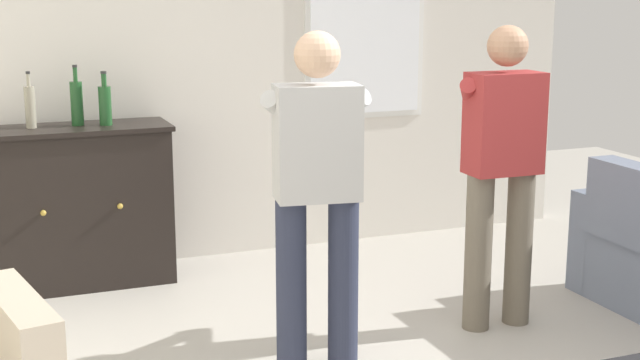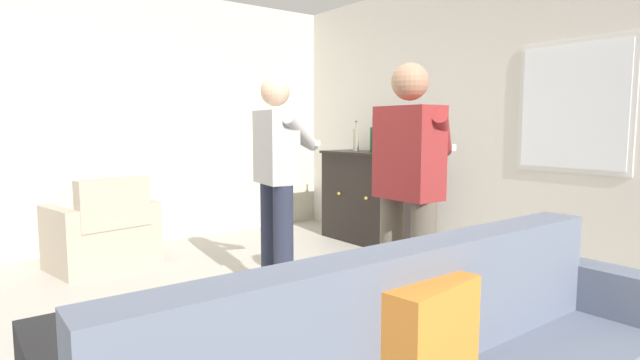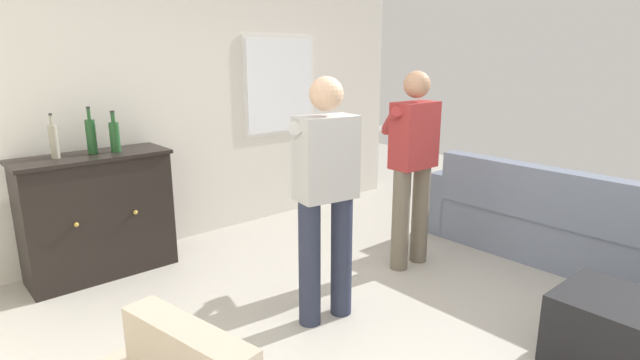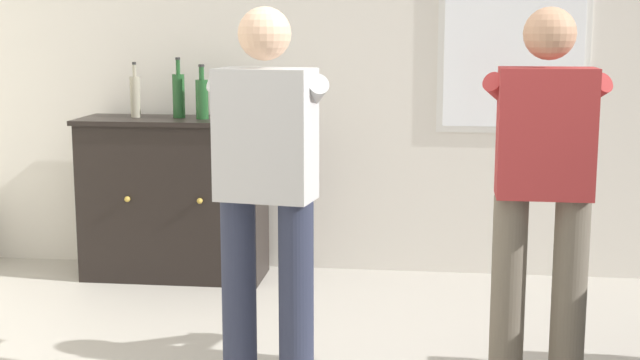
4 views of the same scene
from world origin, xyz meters
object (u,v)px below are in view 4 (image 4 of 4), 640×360
sideboard_cabinet (174,198)px  bottle_liquor_amber (202,98)px  person_standing_left (267,186)px  bottle_wine_green (135,96)px  bottle_spirits_clear (179,95)px  person_standing_right (543,183)px

sideboard_cabinet → bottle_liquor_amber: size_ratio=3.49×
person_standing_left → sideboard_cabinet: bearing=117.6°
bottle_wine_green → bottle_liquor_amber: bottle_wine_green is taller
bottle_spirits_clear → sideboard_cabinet: bearing=-127.2°
person_standing_left → person_standing_right: same height
bottle_wine_green → person_standing_left: 2.18m
sideboard_cabinet → person_standing_left: size_ratio=0.70×
bottle_spirits_clear → person_standing_right: bearing=-38.4°
bottle_wine_green → sideboard_cabinet: bearing=-7.9°
bottle_wine_green → person_standing_left: bearing=-57.1°
bottle_wine_green → person_standing_right: (2.34, -1.62, -0.22)m
sideboard_cabinet → person_standing_left: person_standing_left is taller
sideboard_cabinet → person_standing_left: (0.93, -1.79, 0.42)m
sideboard_cabinet → bottle_wine_green: bearing=172.1°
bottle_spirits_clear → person_standing_right: person_standing_right is taller
bottle_liquor_amber → bottle_wine_green: bearing=174.0°
bottle_wine_green → bottle_spirits_clear: (0.28, 0.01, 0.01)m
person_standing_left → person_standing_right: size_ratio=1.00×
person_standing_left → bottle_wine_green: bearing=122.9°
bottle_liquor_amber → bottle_spirits_clear: (-0.17, 0.06, 0.01)m
person_standing_left → bottle_spirits_clear: bearing=116.1°
sideboard_cabinet → bottle_spirits_clear: bottle_spirits_clear is taller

